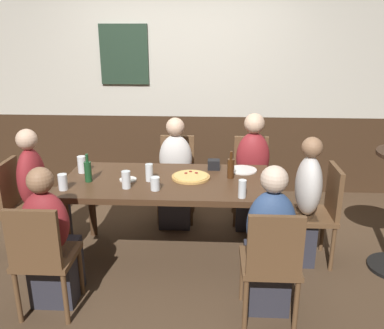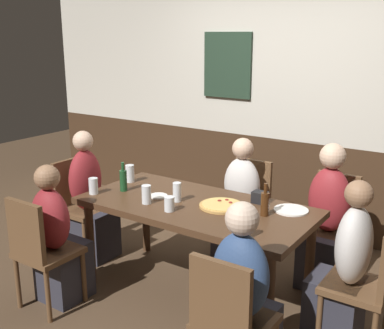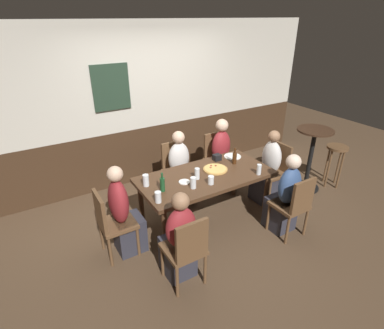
{
  "view_description": "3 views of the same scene",
  "coord_description": "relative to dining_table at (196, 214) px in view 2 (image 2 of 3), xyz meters",
  "views": [
    {
      "loc": [
        0.38,
        -3.31,
        2.01
      ],
      "look_at": [
        0.2,
        0.12,
        0.84
      ],
      "focal_mm": 38.72,
      "sensor_mm": 36.0,
      "label": 1
    },
    {
      "loc": [
        1.91,
        -2.86,
        1.99
      ],
      "look_at": [
        -0.13,
        0.15,
        1.0
      ],
      "focal_mm": 44.74,
      "sensor_mm": 36.0,
      "label": 2
    },
    {
      "loc": [
        -2.0,
        -2.95,
        2.65
      ],
      "look_at": [
        -0.19,
        0.04,
        0.92
      ],
      "focal_mm": 28.49,
      "sensor_mm": 36.0,
      "label": 3
    }
  ],
  "objects": [
    {
      "name": "person_head_west",
      "position": [
        -1.15,
        0.0,
        -0.17
      ],
      "size": [
        0.37,
        0.34,
        1.17
      ],
      "color": "#2D2D38",
      "rests_on": "ground_plane"
    },
    {
      "name": "chair_right_near",
      "position": [
        0.79,
        -0.85,
        -0.16
      ],
      "size": [
        0.4,
        0.4,
        0.88
      ],
      "color": "brown",
      "rests_on": "ground_plane"
    },
    {
      "name": "chair_left_near",
      "position": [
        -0.79,
        -0.85,
        -0.16
      ],
      "size": [
        0.4,
        0.4,
        0.88
      ],
      "color": "brown",
      "rests_on": "ground_plane"
    },
    {
      "name": "wall_back",
      "position": [
        -0.0,
        1.65,
        0.64
      ],
      "size": [
        6.4,
        0.13,
        2.6
      ],
      "color": "#3D2819",
      "rests_on": "ground_plane"
    },
    {
      "name": "person_right_far",
      "position": [
        0.79,
        0.69,
        -0.16
      ],
      "size": [
        0.34,
        0.37,
        1.18
      ],
      "color": "#2D2D38",
      "rests_on": "ground_plane"
    },
    {
      "name": "chair_right_far",
      "position": [
        0.79,
        0.85,
        -0.16
      ],
      "size": [
        0.4,
        0.4,
        0.88
      ],
      "color": "brown",
      "rests_on": "ground_plane"
    },
    {
      "name": "beer_glass_tall",
      "position": [
        -0.08,
        -0.23,
        0.13
      ],
      "size": [
        0.08,
        0.08,
        0.11
      ],
      "color": "silver",
      "rests_on": "dining_table"
    },
    {
      "name": "person_right_near",
      "position": [
        0.79,
        -0.69,
        -0.18
      ],
      "size": [
        0.34,
        0.37,
        1.13
      ],
      "color": "#2D2D38",
      "rests_on": "ground_plane"
    },
    {
      "name": "pizza",
      "position": [
        0.19,
        0.05,
        0.09
      ],
      "size": [
        0.33,
        0.33,
        0.03
      ],
      "color": "tan",
      "rests_on": "dining_table"
    },
    {
      "name": "beer_bottle_brown",
      "position": [
        0.54,
        0.08,
        0.17
      ],
      "size": [
        0.06,
        0.06,
        0.24
      ],
      "color": "#42230F",
      "rests_on": "dining_table"
    },
    {
      "name": "beer_glass_half",
      "position": [
        -0.15,
        -0.03,
        0.15
      ],
      "size": [
        0.07,
        0.07,
        0.15
      ],
      "color": "silver",
      "rests_on": "dining_table"
    },
    {
      "name": "plate_white_small",
      "position": [
        -0.34,
        -0.03,
        0.09
      ],
      "size": [
        0.15,
        0.15,
        0.01
      ],
      "primitive_type": "cylinder",
      "color": "white",
      "rests_on": "dining_table"
    },
    {
      "name": "pint_glass_stout",
      "position": [
        -0.32,
        -0.2,
        0.15
      ],
      "size": [
        0.07,
        0.07,
        0.14
      ],
      "color": "silver",
      "rests_on": "dining_table"
    },
    {
      "name": "highball_clear",
      "position": [
        -0.82,
        -0.27,
        0.14
      ],
      "size": [
        0.07,
        0.07,
        0.13
      ],
      "color": "silver",
      "rests_on": "dining_table"
    },
    {
      "name": "condiment_caddy",
      "position": [
        0.39,
        0.3,
        0.12
      ],
      "size": [
        0.11,
        0.09,
        0.09
      ],
      "primitive_type": "cube",
      "color": "black",
      "rests_on": "dining_table"
    },
    {
      "name": "chair_mid_far",
      "position": [
        0.0,
        0.85,
        -0.16
      ],
      "size": [
        0.4,
        0.4,
        0.88
      ],
      "color": "brown",
      "rests_on": "ground_plane"
    },
    {
      "name": "person_mid_far",
      "position": [
        -0.0,
        0.69,
        -0.19
      ],
      "size": [
        0.34,
        0.37,
        1.12
      ],
      "color": "#2D2D38",
      "rests_on": "ground_plane"
    },
    {
      "name": "pint_glass_amber",
      "position": [
        0.61,
        -0.35,
        0.14
      ],
      "size": [
        0.06,
        0.06,
        0.14
      ],
      "color": "silver",
      "rests_on": "dining_table"
    },
    {
      "name": "plate_white_large",
      "position": [
        0.66,
        0.27,
        0.09
      ],
      "size": [
        0.25,
        0.25,
        0.01
      ],
      "primitive_type": "cylinder",
      "color": "white",
      "rests_on": "dining_table"
    },
    {
      "name": "person_left_near",
      "position": [
        -0.79,
        -0.69,
        -0.2
      ],
      "size": [
        0.34,
        0.37,
        1.09
      ],
      "color": "#2D2D38",
      "rests_on": "ground_plane"
    },
    {
      "name": "beer_bottle_green",
      "position": [
        -0.67,
        -0.07,
        0.17
      ],
      "size": [
        0.06,
        0.06,
        0.24
      ],
      "color": "#194723",
      "rests_on": "dining_table"
    },
    {
      "name": "tumbler_water",
      "position": [
        -0.79,
        0.14,
        0.15
      ],
      "size": [
        0.08,
        0.08,
        0.15
      ],
      "color": "silver",
      "rests_on": "dining_table"
    },
    {
      "name": "chair_head_east",
      "position": [
        1.31,
        0.0,
        -0.16
      ],
      "size": [
        0.4,
        0.4,
        0.88
      ],
      "color": "brown",
      "rests_on": "ground_plane"
    },
    {
      "name": "ground_plane",
      "position": [
        0.0,
        0.0,
        -0.66
      ],
      "size": [
        12.0,
        12.0,
        0.0
      ],
      "primitive_type": "plane",
      "color": "#4C3826"
    },
    {
      "name": "dining_table",
      "position": [
        0.0,
        0.0,
        0.0
      ],
      "size": [
        1.8,
        0.87,
        0.74
      ],
      "color": "#472D1C",
      "rests_on": "ground_plane"
    },
    {
      "name": "person_head_east",
      "position": [
        1.15,
        0.0,
        -0.19
      ],
      "size": [
        0.37,
        0.34,
        1.14
      ],
      "color": "#2D2D38",
      "rests_on": "ground_plane"
    },
    {
      "name": "chair_head_west",
      "position": [
        -1.31,
        0.0,
        -0.16
      ],
      "size": [
        0.4,
        0.4,
        0.88
      ],
      "color": "brown",
      "rests_on": "ground_plane"
    }
  ]
}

